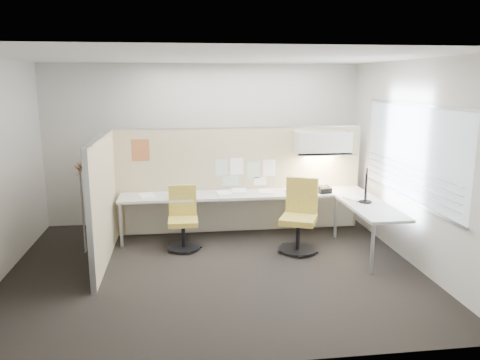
{
  "coord_description": "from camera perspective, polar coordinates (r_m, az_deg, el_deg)",
  "views": [
    {
      "loc": [
        -0.43,
        -5.99,
        2.52
      ],
      "look_at": [
        0.46,
        0.8,
        1.05
      ],
      "focal_mm": 35.0,
      "sensor_mm": 36.0,
      "label": 1
    }
  ],
  "objects": [
    {
      "name": "paper_stack_1",
      "position": [
        7.5,
        -6.49,
        -1.7
      ],
      "size": [
        0.29,
        0.35,
        0.02
      ],
      "primitive_type": "cube",
      "rotation": [
        0.0,
        0.0,
        -0.23
      ],
      "color": "white",
      "rests_on": "desk"
    },
    {
      "name": "paper_stack_4",
      "position": [
        7.65,
        6.58,
        -1.43
      ],
      "size": [
        0.24,
        0.31,
        0.03
      ],
      "primitive_type": "cube",
      "rotation": [
        0.0,
        0.0,
        0.02
      ],
      "color": "white",
      "rests_on": "desk"
    },
    {
      "name": "paper_stack_3",
      "position": [
        7.67,
        3.17,
        -1.38
      ],
      "size": [
        0.28,
        0.34,
        0.01
      ],
      "primitive_type": "cube",
      "rotation": [
        0.0,
        0.0,
        -0.18
      ],
      "color": "white",
      "rests_on": "desk"
    },
    {
      "name": "wall_back",
      "position": [
        8.33,
        -4.43,
        4.33
      ],
      "size": [
        5.5,
        0.02,
        2.8
      ],
      "primitive_type": "cube",
      "color": "beige",
      "rests_on": "ground"
    },
    {
      "name": "overhead_bin",
      "position": [
        7.81,
        10.02,
        4.47
      ],
      "size": [
        0.9,
        0.36,
        0.38
      ],
      "primitive_type": "cube",
      "color": "beige",
      "rests_on": "partition_back"
    },
    {
      "name": "paper_stack_6",
      "position": [
        7.59,
        -0.15,
        -1.39
      ],
      "size": [
        0.26,
        0.33,
        0.04
      ],
      "primitive_type": "cube",
      "rotation": [
        0.0,
        0.0,
        -0.12
      ],
      "color": "white",
      "rests_on": "desk"
    },
    {
      "name": "ceiling",
      "position": [
        6.02,
        -3.44,
        14.77
      ],
      "size": [
        5.5,
        4.5,
        0.01
      ],
      "primitive_type": "cube",
      "color": "white",
      "rests_on": "wall_back"
    },
    {
      "name": "poster",
      "position": [
        7.66,
        -12.02,
        3.57
      ],
      "size": [
        0.28,
        0.0,
        0.35
      ],
      "primitive_type": "cube",
      "color": "orange",
      "rests_on": "partition_back"
    },
    {
      "name": "partition_left",
      "position": [
        6.78,
        -16.29,
        -2.45
      ],
      "size": [
        0.06,
        2.2,
        1.75
      ],
      "primitive_type": "cube",
      "color": "tan",
      "rests_on": "floor"
    },
    {
      "name": "window_pane",
      "position": [
        6.84,
        20.14,
        3.19
      ],
      "size": [
        0.01,
        2.8,
        1.3
      ],
      "primitive_type": "cube",
      "color": "#A5B1C0",
      "rests_on": "wall_right"
    },
    {
      "name": "monitor",
      "position": [
        7.17,
        15.13,
        -0.53
      ],
      "size": [
        0.21,
        0.43,
        0.48
      ],
      "rotation": [
        0.0,
        0.0,
        1.16
      ],
      "color": "black",
      "rests_on": "desk"
    },
    {
      "name": "paper_stack_0",
      "position": [
        7.49,
        -11.28,
        -1.87
      ],
      "size": [
        0.29,
        0.35,
        0.03
      ],
      "primitive_type": "cube",
      "rotation": [
        0.0,
        0.0,
        0.24
      ],
      "color": "white",
      "rests_on": "desk"
    },
    {
      "name": "floor",
      "position": [
        6.52,
        -3.12,
        -10.73
      ],
      "size": [
        5.5,
        4.5,
        0.01
      ],
      "primitive_type": "cube",
      "color": "black",
      "rests_on": "ground"
    },
    {
      "name": "pinned_papers",
      "position": [
        7.78,
        0.53,
        1.07
      ],
      "size": [
        1.01,
        0.0,
        0.47
      ],
      "color": "#8CBF8C",
      "rests_on": "partition_back"
    },
    {
      "name": "paper_stack_5",
      "position": [
        7.39,
        13.8,
        -2.2
      ],
      "size": [
        0.32,
        0.36,
        0.02
      ],
      "primitive_type": "cube",
      "rotation": [
        0.0,
        0.0,
        0.38
      ],
      "color": "white",
      "rests_on": "desk"
    },
    {
      "name": "partition_back",
      "position": [
        7.83,
        -0.08,
        -0.03
      ],
      "size": [
        4.1,
        0.06,
        1.75
      ],
      "primitive_type": "cube",
      "color": "tan",
      "rests_on": "floor"
    },
    {
      "name": "coat_hook",
      "position": [
        5.76,
        -18.82,
        0.48
      ],
      "size": [
        0.18,
        0.42,
        1.28
      ],
      "color": "silver",
      "rests_on": "partition_left"
    },
    {
      "name": "phone",
      "position": [
        7.69,
        10.18,
        -1.16
      ],
      "size": [
        0.23,
        0.22,
        0.12
      ],
      "rotation": [
        0.0,
        0.0,
        0.14
      ],
      "color": "black",
      "rests_on": "desk"
    },
    {
      "name": "task_light_strip",
      "position": [
        7.84,
        9.96,
        2.95
      ],
      "size": [
        0.6,
        0.06,
        0.02
      ],
      "primitive_type": "cube",
      "color": "#FFEABF",
      "rests_on": "overhead_bin"
    },
    {
      "name": "stapler",
      "position": [
        7.91,
        8.57,
        -0.94
      ],
      "size": [
        0.14,
        0.06,
        0.05
      ],
      "primitive_type": "cube",
      "rotation": [
        0.0,
        0.0,
        -0.13
      ],
      "color": "black",
      "rests_on": "desk"
    },
    {
      "name": "tape_dispenser",
      "position": [
        7.85,
        9.58,
        -1.04
      ],
      "size": [
        0.11,
        0.09,
        0.06
      ],
      "primitive_type": "cube",
      "rotation": [
        0.0,
        0.0,
        0.32
      ],
      "color": "black",
      "rests_on": "desk"
    },
    {
      "name": "wall_right",
      "position": [
        6.88,
        20.24,
        1.96
      ],
      "size": [
        0.02,
        4.5,
        2.8
      ],
      "primitive_type": "cube",
      "color": "beige",
      "rests_on": "ground"
    },
    {
      "name": "wall_front",
      "position": [
        3.93,
        -0.83,
        -4.5
      ],
      "size": [
        5.5,
        0.02,
        2.8
      ],
      "primitive_type": "cube",
      "color": "beige",
      "rests_on": "ground"
    },
    {
      "name": "desk",
      "position": [
        7.5,
        3.27,
        -2.75
      ],
      "size": [
        4.0,
        2.07,
        0.73
      ],
      "color": "beige",
      "rests_on": "floor"
    },
    {
      "name": "paper_stack_2",
      "position": [
        7.48,
        -1.98,
        -1.63
      ],
      "size": [
        0.26,
        0.32,
        0.03
      ],
      "primitive_type": "cube",
      "rotation": [
        0.0,
        0.0,
        0.09
      ],
      "color": "white",
      "rests_on": "desk"
    },
    {
      "name": "chair_right",
      "position": [
        7.06,
        7.26,
        -4.64
      ],
      "size": [
        0.66,
        0.68,
        1.07
      ],
      "rotation": [
        0.0,
        0.0,
        -0.43
      ],
      "color": "black",
      "rests_on": "floor"
    },
    {
      "name": "chair_left",
      "position": [
        7.16,
        -6.96,
        -4.89
      ],
      "size": [
        0.5,
        0.5,
        0.94
      ],
      "rotation": [
        0.0,
        0.0,
        -0.01
      ],
      "color": "black",
      "rests_on": "floor"
    }
  ]
}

